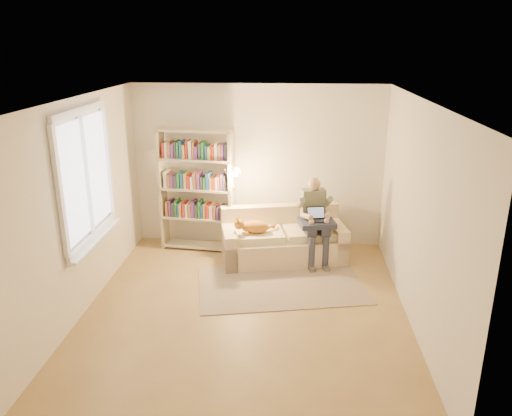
# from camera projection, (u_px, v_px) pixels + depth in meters

# --- Properties ---
(floor) EXTENTS (4.50, 4.50, 0.00)m
(floor) POSITION_uv_depth(u_px,v_px,m) (246.00, 309.00, 6.29)
(floor) COLOR olive
(floor) RESTS_ON ground
(ceiling) EXTENTS (4.00, 4.50, 0.02)m
(ceiling) POSITION_uv_depth(u_px,v_px,m) (244.00, 100.00, 5.46)
(ceiling) COLOR white
(ceiling) RESTS_ON wall_back
(wall_left) EXTENTS (0.02, 4.50, 2.60)m
(wall_left) POSITION_uv_depth(u_px,v_px,m) (80.00, 208.00, 6.02)
(wall_left) COLOR silver
(wall_left) RESTS_ON floor
(wall_right) EXTENTS (0.02, 4.50, 2.60)m
(wall_right) POSITION_uv_depth(u_px,v_px,m) (418.00, 216.00, 5.74)
(wall_right) COLOR silver
(wall_right) RESTS_ON floor
(wall_back) EXTENTS (4.00, 0.02, 2.60)m
(wall_back) POSITION_uv_depth(u_px,v_px,m) (258.00, 166.00, 8.00)
(wall_back) COLOR silver
(wall_back) RESTS_ON floor
(wall_front) EXTENTS (4.00, 0.02, 2.60)m
(wall_front) POSITION_uv_depth(u_px,v_px,m) (217.00, 309.00, 3.75)
(wall_front) COLOR silver
(wall_front) RESTS_ON floor
(window) EXTENTS (0.12, 1.52, 1.69)m
(window) POSITION_uv_depth(u_px,v_px,m) (90.00, 197.00, 6.18)
(window) COLOR white
(window) RESTS_ON wall_left
(sofa) EXTENTS (1.98, 1.20, 0.78)m
(sofa) POSITION_uv_depth(u_px,v_px,m) (283.00, 241.00, 7.67)
(sofa) COLOR beige
(sofa) RESTS_ON floor
(person) EXTENTS (0.45, 0.61, 1.29)m
(person) POSITION_uv_depth(u_px,v_px,m) (315.00, 216.00, 7.45)
(person) COLOR slate
(person) RESTS_ON sofa
(cat) EXTENTS (0.61, 0.31, 0.23)m
(cat) POSITION_uv_depth(u_px,v_px,m) (255.00, 226.00, 7.40)
(cat) COLOR orange
(cat) RESTS_ON sofa
(blanket) EXTENTS (0.59, 0.52, 0.08)m
(blanket) POSITION_uv_depth(u_px,v_px,m) (313.00, 223.00, 7.36)
(blanket) COLOR #252A41
(blanket) RESTS_ON person
(laptop) EXTENTS (0.31, 0.29, 0.22)m
(laptop) POSITION_uv_depth(u_px,v_px,m) (313.00, 217.00, 7.34)
(laptop) COLOR black
(laptop) RESTS_ON blanket
(bookshelf) EXTENTS (1.30, 0.49, 1.96)m
(bookshelf) POSITION_uv_depth(u_px,v_px,m) (197.00, 184.00, 7.81)
(bookshelf) COLOR #BAAF8C
(bookshelf) RESTS_ON floor
(rug) EXTENTS (2.47, 1.75, 0.01)m
(rug) POSITION_uv_depth(u_px,v_px,m) (282.00, 286.00, 6.88)
(rug) COLOR gray
(rug) RESTS_ON floor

